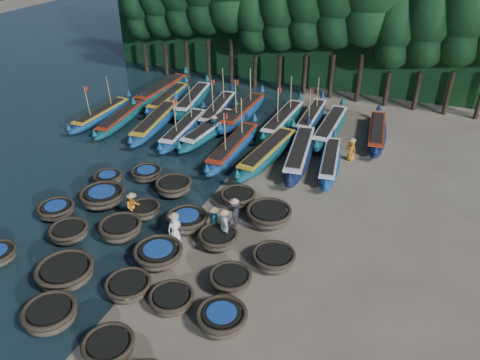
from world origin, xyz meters
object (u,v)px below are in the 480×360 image
at_px(fisherman_2, 133,206).
at_px(long_boat_7, 300,153).
at_px(coracle_8, 171,299).
at_px(coracle_19, 274,258).
at_px(fisherman_5, 214,126).
at_px(long_boat_8, 330,161).
at_px(long_boat_9, 162,90).
at_px(long_boat_12, 218,110).
at_px(coracle_21, 147,173).
at_px(long_boat_3, 184,129).
at_px(long_boat_6, 268,153).
at_px(coracle_18, 218,238).
at_px(long_boat_13, 243,112).
at_px(fisherman_6, 351,149).
at_px(coracle_17, 187,220).
at_px(coracle_9, 222,318).
at_px(coracle_24, 269,215).
at_px(coracle_10, 56,210).
at_px(fisherman_4, 224,225).
at_px(long_boat_17, 376,133).
at_px(coracle_11, 69,232).
at_px(long_boat_1, 121,119).
at_px(coracle_7, 128,286).
at_px(fisherman_0, 175,227).
at_px(coracle_12, 121,229).
at_px(coracle_15, 103,196).
at_px(long_boat_14, 283,120).
at_px(fisherman_1, 214,219).
at_px(coracle_20, 108,178).
at_px(long_boat_4, 211,129).
at_px(long_boat_15, 312,117).
at_px(coracle_14, 230,280).
at_px(coracle_6, 65,272).
at_px(coracle_23, 238,198).
at_px(long_boat_0, 102,115).
at_px(coracle_22, 174,186).
at_px(long_boat_11, 193,100).
at_px(long_boat_16, 330,127).

bearing_deg(fisherman_2, long_boat_7, 9.35).
height_order(coracle_8, fisherman_2, fisherman_2).
distance_m(coracle_19, fisherman_5, 14.11).
bearing_deg(fisherman_5, long_boat_8, 70.45).
height_order(long_boat_9, long_boat_12, long_boat_12).
bearing_deg(coracle_21, long_boat_3, 97.99).
bearing_deg(long_boat_6, coracle_18, -79.22).
distance_m(long_boat_13, fisherman_6, 9.61).
bearing_deg(coracle_17, coracle_9, -49.80).
height_order(coracle_9, fisherman_6, fisherman_6).
bearing_deg(long_boat_9, coracle_24, -42.72).
xyz_separation_m(coracle_10, fisherman_4, (9.06, 1.60, 0.53)).
height_order(coracle_18, fisherman_5, fisherman_5).
xyz_separation_m(coracle_9, long_boat_17, (2.80, 19.61, 0.06)).
xyz_separation_m(coracle_11, long_boat_6, (6.17, 11.57, 0.16)).
distance_m(coracle_18, long_boat_1, 16.32).
distance_m(long_boat_8, fisherman_4, 9.75).
xyz_separation_m(coracle_21, long_boat_1, (-6.14, 6.00, 0.12)).
bearing_deg(coracle_11, coracle_7, -22.04).
height_order(coracle_11, coracle_19, coracle_19).
bearing_deg(coracle_10, fisherman_0, 5.07).
bearing_deg(coracle_24, coracle_12, -147.19).
bearing_deg(long_boat_8, long_boat_9, 148.51).
bearing_deg(coracle_24, fisherman_0, -137.54).
relative_size(coracle_15, long_boat_3, 0.34).
bearing_deg(long_boat_14, fisherman_0, -90.64).
relative_size(long_boat_6, fisherman_1, 4.96).
relative_size(coracle_20, coracle_21, 0.86).
height_order(long_boat_4, long_boat_15, long_boat_15).
bearing_deg(coracle_14, fisherman_2, 158.39).
xyz_separation_m(coracle_17, long_boat_13, (-2.85, 14.07, 0.10)).
bearing_deg(coracle_6, fisherman_5, 91.59).
bearing_deg(coracle_23, coracle_15, -157.51).
distance_m(coracle_11, long_boat_7, 14.71).
xyz_separation_m(coracle_17, long_boat_17, (7.18, 14.41, 0.05)).
bearing_deg(coracle_18, coracle_10, -172.51).
relative_size(coracle_15, long_boat_6, 0.32).
relative_size(coracle_7, fisherman_2, 1.34).
relative_size(long_boat_3, long_boat_15, 1.03).
distance_m(coracle_8, fisherman_4, 4.82).
xyz_separation_m(long_boat_0, long_boat_6, (13.87, -1.07, 0.06)).
bearing_deg(coracle_9, coracle_7, 178.37).
distance_m(coracle_12, coracle_23, 6.48).
distance_m(coracle_9, long_boat_9, 26.05).
bearing_deg(long_boat_8, fisherman_0, -125.90).
xyz_separation_m(coracle_15, coracle_22, (3.08, 2.45, 0.01)).
bearing_deg(coracle_8, fisherman_4, 87.87).
height_order(coracle_20, long_boat_11, long_boat_11).
distance_m(long_boat_0, long_boat_16, 17.19).
height_order(long_boat_13, fisherman_5, long_boat_13).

